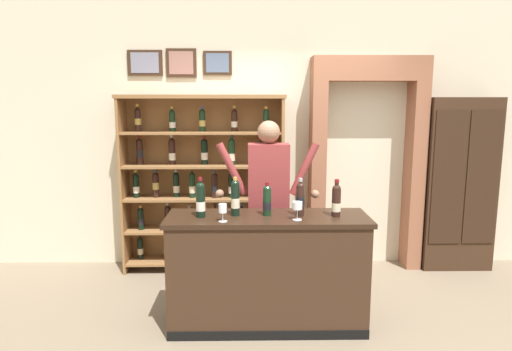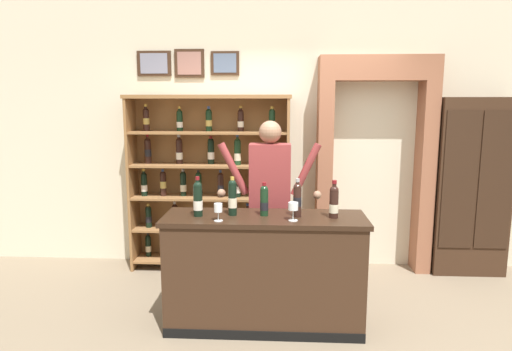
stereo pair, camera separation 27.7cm
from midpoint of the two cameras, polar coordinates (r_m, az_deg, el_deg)
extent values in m
cube|color=#7A6B56|center=(4.07, 1.47, -18.58)|extent=(14.00, 14.00, 0.02)
cube|color=beige|center=(5.23, 0.81, 5.24)|extent=(12.00, 0.16, 3.04)
cube|color=#382316|center=(5.30, -15.49, 13.69)|extent=(0.39, 0.02, 0.28)
cube|color=gray|center=(5.28, -15.53, 13.70)|extent=(0.31, 0.01, 0.22)
cube|color=#382316|center=(5.21, -11.07, 13.93)|extent=(0.34, 0.02, 0.31)
cube|color=#96675D|center=(5.20, -11.09, 13.94)|extent=(0.27, 0.01, 0.25)
cube|color=#382316|center=(5.16, -6.52, 14.08)|extent=(0.32, 0.02, 0.26)
cube|color=slate|center=(5.14, -6.53, 14.10)|extent=(0.25, 0.01, 0.21)
cube|color=olive|center=(5.21, -17.92, -1.16)|extent=(0.03, 0.35, 1.97)
cube|color=olive|center=(4.99, 1.69, -1.16)|extent=(0.03, 0.35, 1.97)
cube|color=olive|center=(5.19, -8.10, -0.84)|extent=(1.78, 0.02, 1.97)
cube|color=olive|center=(5.26, -8.10, -10.68)|extent=(1.72, 0.34, 0.02)
cylinder|color=black|center=(5.40, -15.99, -9.07)|extent=(0.06, 0.06, 0.22)
sphere|color=black|center=(5.36, -16.05, -7.93)|extent=(0.06, 0.06, 0.06)
cylinder|color=black|center=(5.36, -16.06, -7.66)|extent=(0.02, 0.02, 0.06)
cylinder|color=black|center=(5.35, -16.07, -7.44)|extent=(0.03, 0.03, 0.03)
cylinder|color=beige|center=(5.40, -15.98, -9.28)|extent=(0.07, 0.07, 0.07)
cylinder|color=black|center=(5.27, -12.83, -9.35)|extent=(0.06, 0.06, 0.22)
sphere|color=black|center=(5.24, -12.88, -8.15)|extent=(0.06, 0.06, 0.06)
cylinder|color=black|center=(5.23, -12.89, -7.82)|extent=(0.03, 0.03, 0.07)
cylinder|color=navy|center=(5.22, -12.90, -7.54)|extent=(0.03, 0.03, 0.03)
cylinder|color=tan|center=(5.28, -12.82, -9.54)|extent=(0.07, 0.07, 0.07)
cylinder|color=black|center=(5.21, -9.47, -9.55)|extent=(0.06, 0.06, 0.21)
sphere|color=black|center=(5.18, -9.50, -8.40)|extent=(0.06, 0.06, 0.06)
cylinder|color=black|center=(5.17, -9.51, -8.07)|extent=(0.03, 0.03, 0.07)
cylinder|color=#B79338|center=(5.16, -9.52, -7.79)|extent=(0.03, 0.03, 0.03)
cylinder|color=tan|center=(5.22, -9.46, -9.86)|extent=(0.07, 0.07, 0.07)
cylinder|color=black|center=(5.22, -6.80, -9.41)|extent=(0.06, 0.06, 0.22)
sphere|color=black|center=(5.18, -6.82, -8.21)|extent=(0.06, 0.06, 0.06)
cylinder|color=black|center=(5.17, -6.83, -7.89)|extent=(0.03, 0.03, 0.07)
cylinder|color=#99999E|center=(5.17, -6.83, -7.61)|extent=(0.03, 0.03, 0.03)
cylinder|color=silver|center=(5.22, -6.80, -9.35)|extent=(0.07, 0.07, 0.07)
cylinder|color=black|center=(5.18, -3.69, -9.45)|extent=(0.06, 0.06, 0.22)
sphere|color=black|center=(5.15, -3.70, -8.21)|extent=(0.06, 0.06, 0.06)
cylinder|color=black|center=(5.14, -3.70, -7.97)|extent=(0.03, 0.03, 0.06)
cylinder|color=#B79338|center=(5.14, -3.71, -7.77)|extent=(0.03, 0.03, 0.03)
cylinder|color=silver|center=(5.18, -3.69, -9.39)|extent=(0.07, 0.07, 0.07)
cylinder|color=black|center=(5.21, -0.60, -9.38)|extent=(0.06, 0.06, 0.22)
sphere|color=black|center=(5.17, -0.60, -8.20)|extent=(0.06, 0.06, 0.06)
cylinder|color=black|center=(5.16, -0.60, -7.80)|extent=(0.03, 0.03, 0.08)
cylinder|color=#B79338|center=(5.15, -0.60, -7.46)|extent=(0.03, 0.03, 0.03)
cylinder|color=silver|center=(5.21, -0.60, -9.39)|extent=(0.07, 0.07, 0.07)
cube|color=olive|center=(5.14, -8.20, -6.86)|extent=(1.72, 0.34, 0.03)
cylinder|color=black|center=(5.23, -15.96, -5.52)|extent=(0.07, 0.07, 0.21)
sphere|color=black|center=(5.20, -16.02, -4.33)|extent=(0.07, 0.07, 0.07)
cylinder|color=black|center=(5.20, -16.03, -4.07)|extent=(0.03, 0.03, 0.06)
cylinder|color=#B79338|center=(5.19, -16.04, -3.86)|extent=(0.03, 0.03, 0.03)
cylinder|color=black|center=(5.23, -15.96, -5.65)|extent=(0.07, 0.07, 0.07)
cylinder|color=black|center=(5.22, -12.70, -5.38)|extent=(0.07, 0.07, 0.22)
sphere|color=black|center=(5.19, -12.74, -4.16)|extent=(0.07, 0.07, 0.07)
cylinder|color=black|center=(5.18, -12.75, -3.85)|extent=(0.03, 0.03, 0.07)
cylinder|color=#99999E|center=(5.18, -12.76, -3.59)|extent=(0.03, 0.03, 0.03)
cylinder|color=black|center=(5.22, -12.69, -5.49)|extent=(0.07, 0.07, 0.07)
cylinder|color=#19381E|center=(5.14, -9.95, -5.61)|extent=(0.07, 0.07, 0.20)
sphere|color=#19381E|center=(5.11, -9.99, -4.47)|extent=(0.07, 0.07, 0.07)
cylinder|color=#19381E|center=(5.11, -9.99, -4.20)|extent=(0.03, 0.03, 0.06)
cylinder|color=#99999E|center=(5.10, -10.00, -3.99)|extent=(0.03, 0.03, 0.03)
cylinder|color=black|center=(5.14, -9.96, -5.51)|extent=(0.07, 0.07, 0.06)
cylinder|color=black|center=(5.09, -6.82, -5.68)|extent=(0.07, 0.07, 0.20)
sphere|color=black|center=(5.06, -6.84, -4.52)|extent=(0.07, 0.07, 0.07)
cylinder|color=black|center=(5.05, -6.85, -4.12)|extent=(0.03, 0.03, 0.08)
cylinder|color=black|center=(5.05, -6.86, -3.77)|extent=(0.03, 0.03, 0.03)
cylinder|color=beige|center=(5.09, -6.82, -5.65)|extent=(0.07, 0.07, 0.06)
cylinder|color=black|center=(5.09, -3.42, -5.64)|extent=(0.07, 0.07, 0.20)
sphere|color=black|center=(5.06, -3.43, -4.49)|extent=(0.07, 0.07, 0.07)
cylinder|color=black|center=(5.05, -3.44, -4.10)|extent=(0.03, 0.03, 0.08)
cylinder|color=navy|center=(5.05, -3.44, -3.76)|extent=(0.03, 0.03, 0.03)
cylinder|color=black|center=(5.10, -3.42, -5.94)|extent=(0.07, 0.07, 0.06)
cylinder|color=black|center=(5.07, -0.19, -5.62)|extent=(0.07, 0.07, 0.21)
sphere|color=black|center=(5.04, -0.19, -4.39)|extent=(0.07, 0.07, 0.07)
cylinder|color=black|center=(5.03, -0.19, -4.00)|extent=(0.03, 0.03, 0.08)
cylinder|color=#99999E|center=(5.02, -0.19, -3.64)|extent=(0.04, 0.04, 0.03)
cylinder|color=silver|center=(5.07, -0.19, -5.70)|extent=(0.07, 0.07, 0.07)
cube|color=olive|center=(5.05, -8.29, -2.87)|extent=(1.72, 0.34, 0.02)
cylinder|color=black|center=(5.17, -16.55, -1.47)|extent=(0.07, 0.07, 0.23)
sphere|color=black|center=(5.15, -16.61, -0.17)|extent=(0.07, 0.07, 0.07)
cylinder|color=black|center=(5.15, -16.62, 0.20)|extent=(0.03, 0.03, 0.08)
cylinder|color=#B79338|center=(5.14, -16.64, 0.53)|extent=(0.04, 0.04, 0.03)
cylinder|color=silver|center=(5.18, -16.53, -1.75)|extent=(0.07, 0.07, 0.07)
cylinder|color=black|center=(5.12, -14.19, -1.37)|extent=(0.07, 0.07, 0.24)
sphere|color=black|center=(5.10, -14.25, 0.02)|extent=(0.07, 0.07, 0.07)
cylinder|color=black|center=(5.10, -14.26, 0.28)|extent=(0.03, 0.03, 0.06)
cylinder|color=navy|center=(5.10, -14.27, 0.49)|extent=(0.03, 0.03, 0.03)
cylinder|color=tan|center=(5.12, -14.20, -1.31)|extent=(0.07, 0.07, 0.08)
cylinder|color=black|center=(5.09, -11.67, -1.38)|extent=(0.07, 0.07, 0.24)
sphere|color=black|center=(5.07, -11.72, 0.00)|extent=(0.07, 0.07, 0.07)
cylinder|color=black|center=(5.06, -11.73, 0.30)|extent=(0.03, 0.03, 0.07)
cylinder|color=#99999E|center=(5.06, -11.74, 0.56)|extent=(0.03, 0.03, 0.03)
cylinder|color=beige|center=(5.10, -11.66, -1.71)|extent=(0.07, 0.07, 0.08)
cylinder|color=black|center=(5.03, -9.71, -1.44)|extent=(0.07, 0.07, 0.24)
sphere|color=black|center=(5.00, -9.75, -0.03)|extent=(0.07, 0.07, 0.07)
cylinder|color=black|center=(5.00, -9.76, 0.23)|extent=(0.03, 0.03, 0.06)
cylinder|color=black|center=(5.00, -9.76, 0.43)|extent=(0.03, 0.03, 0.03)
cylinder|color=beige|center=(5.03, -9.70, -1.77)|extent=(0.07, 0.07, 0.08)
cylinder|color=black|center=(4.98, -6.90, -1.51)|extent=(0.07, 0.07, 0.23)
sphere|color=black|center=(4.96, -6.92, -0.13)|extent=(0.07, 0.07, 0.07)
cylinder|color=black|center=(4.95, -6.93, 0.21)|extent=(0.03, 0.03, 0.07)
cylinder|color=navy|center=(4.95, -6.94, 0.49)|extent=(0.03, 0.03, 0.03)
cylinder|color=black|center=(4.98, -6.89, -1.70)|extent=(0.07, 0.07, 0.07)
cylinder|color=black|center=(4.98, -4.74, -1.45)|extent=(0.07, 0.07, 0.24)
sphere|color=black|center=(4.96, -4.75, -0.06)|extent=(0.07, 0.07, 0.07)
cylinder|color=black|center=(4.96, -4.76, 0.32)|extent=(0.03, 0.03, 0.08)
cylinder|color=maroon|center=(4.95, -4.76, 0.65)|extent=(0.03, 0.03, 0.03)
cylinder|color=silver|center=(4.99, -4.73, -1.84)|extent=(0.07, 0.07, 0.08)
cylinder|color=#19381E|center=(4.96, -2.13, -1.54)|extent=(0.07, 0.07, 0.22)
sphere|color=#19381E|center=(4.94, -2.14, -0.20)|extent=(0.07, 0.07, 0.07)
cylinder|color=#19381E|center=(4.94, -2.14, 0.22)|extent=(0.03, 0.03, 0.08)
cylinder|color=#99999E|center=(4.93, -2.14, 0.59)|extent=(0.04, 0.04, 0.03)
cylinder|color=silver|center=(4.97, -2.13, -1.76)|extent=(0.07, 0.07, 0.07)
cylinder|color=black|center=(4.95, 0.17, -1.55)|extent=(0.07, 0.07, 0.23)
sphere|color=black|center=(4.93, 0.17, -0.19)|extent=(0.07, 0.07, 0.07)
cylinder|color=black|center=(4.92, 0.17, 0.19)|extent=(0.03, 0.03, 0.08)
cylinder|color=navy|center=(4.92, 0.17, 0.53)|extent=(0.04, 0.04, 0.03)
cylinder|color=beige|center=(4.95, 0.17, -1.86)|extent=(0.07, 0.07, 0.07)
cube|color=olive|center=(4.99, -8.39, 1.23)|extent=(1.72, 0.34, 0.02)
cylinder|color=black|center=(5.13, -16.12, 2.71)|extent=(0.07, 0.07, 0.25)
sphere|color=black|center=(5.12, -16.19, 4.14)|extent=(0.07, 0.07, 0.07)
cylinder|color=black|center=(5.12, -16.21, 4.52)|extent=(0.03, 0.03, 0.08)
cylinder|color=maroon|center=(5.11, -16.22, 4.85)|extent=(0.03, 0.03, 0.03)
cylinder|color=black|center=(5.13, -16.12, 2.68)|extent=(0.08, 0.08, 0.08)
cylinder|color=black|center=(5.05, -12.21, 2.77)|extent=(0.07, 0.07, 0.25)
sphere|color=black|center=(5.04, -12.27, 4.23)|extent=(0.07, 0.07, 0.07)
cylinder|color=black|center=(5.04, -12.28, 4.59)|extent=(0.03, 0.03, 0.08)
cylinder|color=#99999E|center=(5.04, -12.29, 4.91)|extent=(0.04, 0.04, 0.03)
cylinder|color=silver|center=(5.06, -12.20, 2.38)|extent=(0.08, 0.08, 0.08)
cylinder|color=black|center=(5.00, -8.18, 2.81)|extent=(0.07, 0.07, 0.25)
sphere|color=black|center=(4.98, -8.22, 4.29)|extent=(0.07, 0.07, 0.07)
cylinder|color=black|center=(4.98, -8.23, 4.57)|extent=(0.03, 0.03, 0.06)
cylinder|color=maroon|center=(4.98, -8.23, 4.81)|extent=(0.03, 0.03, 0.03)
cylinder|color=silver|center=(5.00, -8.18, 2.47)|extent=(0.08, 0.08, 0.08)
cylinder|color=#19381E|center=(4.91, -4.75, 2.77)|extent=(0.07, 0.07, 0.25)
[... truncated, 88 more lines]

